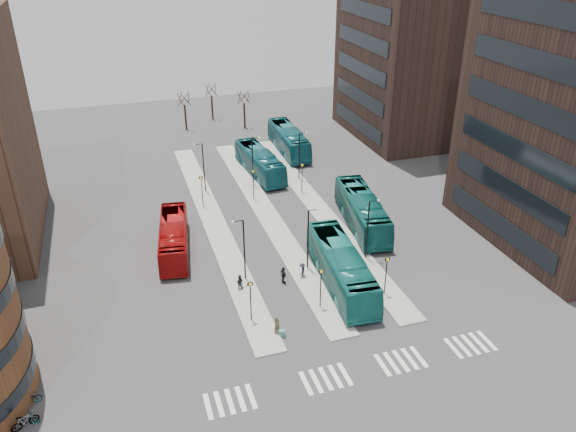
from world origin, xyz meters
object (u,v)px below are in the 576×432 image
object	(u,v)px
bicycle_far	(28,399)
suitcase	(282,333)
commuter_b	(283,275)
bicycle_mid	(25,421)
teal_bus_a	(341,267)
teal_bus_c	(362,210)
teal_bus_d	(289,140)
bicycle_near	(25,419)
commuter_a	(240,282)
teal_bus_b	(260,162)
commuter_c	(302,270)
traveller	(277,325)
red_bus	(174,237)

from	to	relation	value
bicycle_far	suitcase	bearing A→B (deg)	-93.08
commuter_b	bicycle_mid	distance (m)	23.33
teal_bus_a	bicycle_mid	distance (m)	27.12
teal_bus_c	teal_bus_a	bearing A→B (deg)	-114.63
teal_bus_d	teal_bus_a	bearing A→B (deg)	-98.17
teal_bus_a	bicycle_near	bearing A→B (deg)	-156.47
commuter_a	bicycle_near	distance (m)	19.79
teal_bus_b	bicycle_far	world-z (taller)	teal_bus_b
commuter_c	teal_bus_a	bearing A→B (deg)	87.51
teal_bus_b	bicycle_mid	bearing A→B (deg)	-131.05
teal_bus_a	bicycle_near	world-z (taller)	teal_bus_a
commuter_a	bicycle_mid	xyz separation A→B (m)	(-16.75, -10.81, -0.21)
teal_bus_a	commuter_c	distance (m)	3.75
traveller	teal_bus_b	bearing A→B (deg)	42.46
commuter_a	bicycle_far	distance (m)	18.88
traveller	bicycle_near	distance (m)	18.52
bicycle_near	red_bus	bearing A→B (deg)	-20.46
suitcase	traveller	size ratio (longest dim) A/B	0.35
commuter_b	teal_bus_b	bearing A→B (deg)	-26.80
teal_bus_d	bicycle_far	distance (m)	50.77
traveller	teal_bus_c	bearing A→B (deg)	11.65
teal_bus_b	teal_bus_d	xyz separation A→B (m)	(6.06, 6.66, 0.09)
commuter_c	bicycle_far	world-z (taller)	commuter_c
teal_bus_a	bicycle_mid	size ratio (longest dim) A/B	7.22
suitcase	red_bus	bearing A→B (deg)	131.84
suitcase	bicycle_far	size ratio (longest dim) A/B	0.33
teal_bus_c	bicycle_mid	size ratio (longest dim) A/B	7.15
teal_bus_a	teal_bus_d	bearing A→B (deg)	85.05
traveller	bicycle_near	xyz separation A→B (m)	(-18.13, -3.73, -0.36)
teal_bus_c	bicycle_mid	world-z (taller)	teal_bus_c
commuter_b	commuter_c	bearing A→B (deg)	-97.34
teal_bus_a	commuter_a	world-z (taller)	teal_bus_a
teal_bus_c	commuter_a	bearing A→B (deg)	-144.17
traveller	commuter_a	distance (m)	6.95
commuter_b	suitcase	bearing A→B (deg)	145.58
teal_bus_d	commuter_c	world-z (taller)	teal_bus_d
teal_bus_c	bicycle_far	world-z (taller)	teal_bus_c
teal_bus_c	commuter_c	distance (m)	12.09
traveller	bicycle_far	xyz separation A→B (m)	(-18.13, -1.91, -0.37)
teal_bus_c	commuter_c	bearing A→B (deg)	-131.99
teal_bus_a	bicycle_near	distance (m)	27.04
teal_bus_c	suitcase	bearing A→B (deg)	-123.16
teal_bus_c	bicycle_near	size ratio (longest dim) A/B	7.39
suitcase	commuter_c	distance (m)	8.54
suitcase	teal_bus_d	world-z (taller)	teal_bus_d
suitcase	bicycle_near	size ratio (longest dim) A/B	0.33
teal_bus_b	traveller	world-z (taller)	teal_bus_b
bicycle_mid	bicycle_far	bearing A→B (deg)	-22.43
suitcase	red_bus	world-z (taller)	red_bus
teal_bus_d	bicycle_mid	bearing A→B (deg)	-125.04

